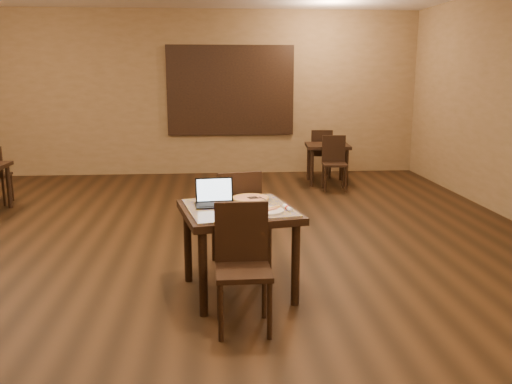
{
  "coord_description": "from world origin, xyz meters",
  "views": [
    {
      "loc": [
        0.15,
        -5.21,
        1.87
      ],
      "look_at": [
        0.52,
        -0.6,
        0.85
      ],
      "focal_mm": 38.0,
      "sensor_mm": 36.0,
      "label": 1
    }
  ],
  "objects": [
    {
      "name": "chair_main_far",
      "position": [
        0.38,
        -0.17,
        0.55
      ],
      "size": [
        0.5,
        0.5,
        0.97
      ],
      "rotation": [
        0.0,
        0.0,
        3.36
      ],
      "color": "black",
      "rests_on": "ground"
    },
    {
      "name": "other_table_a",
      "position": [
        2.11,
        3.88,
        0.56
      ],
      "size": [
        0.78,
        0.78,
        0.68
      ],
      "rotation": [
        0.0,
        0.0,
        -0.09
      ],
      "color": "black",
      "rests_on": "ground"
    },
    {
      "name": "tiled_table",
      "position": [
        0.36,
        -0.79,
        0.66
      ],
      "size": [
        1.08,
        1.08,
        0.76
      ],
      "rotation": [
        0.0,
        0.0,
        0.2
      ],
      "color": "black",
      "rests_on": "ground"
    },
    {
      "name": "ground",
      "position": [
        0.0,
        0.0,
        0.0
      ],
      "size": [
        10.0,
        10.0,
        0.0
      ],
      "primitive_type": "plane",
      "color": "black",
      "rests_on": "ground"
    },
    {
      "name": "other_table_a_chair_far",
      "position": [
        2.11,
        4.39,
        0.49
      ],
      "size": [
        0.41,
        0.41,
        0.88
      ],
      "rotation": [
        0.0,
        0.0,
        3.06
      ],
      "color": "black",
      "rests_on": "ground"
    },
    {
      "name": "plate",
      "position": [
        0.58,
        -0.97,
        0.77
      ],
      "size": [
        0.28,
        0.28,
        0.02
      ],
      "primitive_type": "cylinder",
      "color": "white",
      "rests_on": "tiled_table"
    },
    {
      "name": "wall_back",
      "position": [
        0.0,
        5.0,
        1.5
      ],
      "size": [
        8.0,
        0.02,
        3.0
      ],
      "primitive_type": "cube",
      "color": "olive",
      "rests_on": "ground"
    },
    {
      "name": "pizza_pan",
      "position": [
        0.48,
        -0.55,
        0.77
      ],
      "size": [
        0.38,
        0.38,
        0.01
      ],
      "primitive_type": "cylinder",
      "color": "silver",
      "rests_on": "tiled_table"
    },
    {
      "name": "laptop",
      "position": [
        0.16,
        -0.68,
        0.82
      ],
      "size": [
        0.35,
        0.28,
        0.22
      ],
      "rotation": [
        0.0,
        0.0,
        0.1
      ],
      "color": "black",
      "rests_on": "tiled_table"
    },
    {
      "name": "other_table_a_chair_near",
      "position": [
        2.12,
        3.37,
        0.49
      ],
      "size": [
        0.41,
        0.41,
        0.88
      ],
      "rotation": [
        0.0,
        0.0,
        -0.09
      ],
      "color": "black",
      "rests_on": "ground"
    },
    {
      "name": "spatula",
      "position": [
        0.5,
        -0.57,
        0.79
      ],
      "size": [
        0.16,
        0.24,
        0.01
      ],
      "primitive_type": "cube",
      "rotation": [
        0.0,
        0.0,
        0.33
      ],
      "color": "silver",
      "rests_on": "pizza_whole"
    },
    {
      "name": "pizza_whole",
      "position": [
        0.48,
        -0.55,
        0.78
      ],
      "size": [
        0.33,
        0.33,
        0.02
      ],
      "color": "beige",
      "rests_on": "pizza_pan"
    },
    {
      "name": "mural",
      "position": [
        0.5,
        4.96,
        1.55
      ],
      "size": [
        2.34,
        0.05,
        1.64
      ],
      "color": "#245B85",
      "rests_on": "wall_back"
    },
    {
      "name": "napkin_roll",
      "position": [
        0.76,
        -0.93,
        0.78
      ],
      "size": [
        0.07,
        0.17,
        0.04
      ],
      "rotation": [
        0.0,
        0.0,
        0.22
      ],
      "color": "white",
      "rests_on": "tiled_table"
    },
    {
      "name": "chair_main_near",
      "position": [
        0.36,
        -1.4,
        0.53
      ],
      "size": [
        0.41,
        0.41,
        0.93
      ],
      "rotation": [
        0.0,
        0.0,
        0.01
      ],
      "color": "black",
      "rests_on": "ground"
    },
    {
      "name": "pizza_slice",
      "position": [
        0.58,
        -0.97,
        0.79
      ],
      "size": [
        0.26,
        0.26,
        0.02
      ],
      "primitive_type": null,
      "rotation": [
        0.0,
        0.0,
        0.66
      ],
      "color": "beige",
      "rests_on": "plate"
    }
  ]
}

